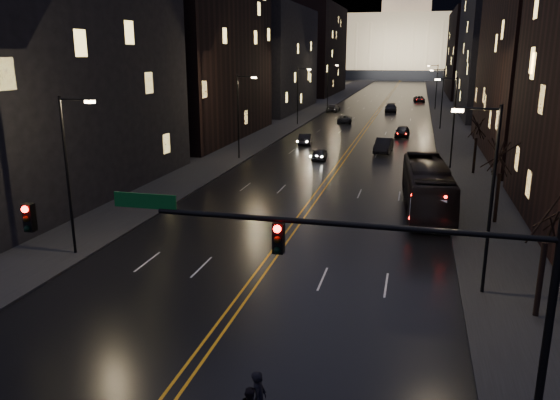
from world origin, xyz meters
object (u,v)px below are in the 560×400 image
Objects in this scene: bus at (427,187)px; receding_car_a at (384,145)px; pedestrian_a at (259,399)px; traffic_signal at (355,260)px; oncoming_car_a at (320,153)px; oncoming_car_b at (305,139)px.

bus is 2.47× the size of receding_car_a.
bus reaches higher than receding_car_a.
receding_car_a is at bearing -5.24° from pedestrian_a.
traffic_signal is 1.37× the size of bus.
traffic_signal reaches higher than oncoming_car_a.
oncoming_car_a is at bearing 3.10° from pedestrian_a.
oncoming_car_b is 54.03m from pedestrian_a.
pedestrian_a is (-5.20, -26.03, -0.81)m from bus.
pedestrian_a is at bearing -86.93° from receding_car_a.
receding_car_a is 2.71× the size of pedestrian_a.
pedestrian_a is (-2.60, -1.69, -4.16)m from traffic_signal.
oncoming_car_b is at bearing 114.19° from bus.
oncoming_car_a is at bearing 101.31° from traffic_signal.
traffic_signal is 3.99× the size of oncoming_car_b.
oncoming_car_b is at bearing 102.97° from traffic_signal.
receding_car_a is (6.47, 5.93, 0.18)m from oncoming_car_a.
traffic_signal is at bearing -61.51° from pedestrian_a.
oncoming_car_a is 0.90× the size of oncoming_car_b.
traffic_signal is at bearing -99.90° from bus.
traffic_signal reaches higher than bus.
bus reaches higher than oncoming_car_a.
oncoming_car_b is 10.57m from receding_car_a.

